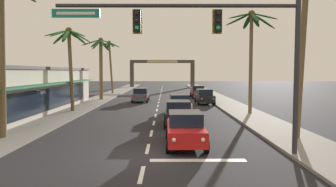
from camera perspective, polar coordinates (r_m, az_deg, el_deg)
ground_plane at (r=14.38m, az=-3.90°, el=-10.98°), size 220.00×220.00×0.00m
sidewalk_right at (r=34.76m, az=11.15°, el=-2.16°), size 3.20×110.00×0.14m
sidewalk_left at (r=35.15m, az=-14.64°, el=-2.14°), size 3.20×110.00×0.14m
lane_markings at (r=33.97m, az=-1.11°, el=-2.33°), size 4.28×87.60×0.01m
traffic_signal_mast at (r=14.12m, az=9.51°, el=9.70°), size 10.47×0.41×7.33m
sedan_lead_at_stop_bar at (r=16.22m, az=3.04°, el=-6.17°), size 1.96×4.46×1.68m
sedan_third_in_queue at (r=22.26m, az=1.82°, el=-3.43°), size 1.98×4.46×1.68m
sedan_fifth_in_queue at (r=28.35m, az=2.01°, el=-1.85°), size 2.10×4.51×1.68m
sedan_oncoming_far at (r=39.62m, az=-4.78°, el=-0.22°), size 1.96×4.46×1.68m
sedan_parked_nearest_kerb at (r=45.99m, az=5.23°, el=0.34°), size 1.99×4.47×1.68m
sedan_parked_mid_kerb at (r=37.14m, az=6.40°, el=-0.51°), size 2.04×4.49×1.68m
palm_left_nearest at (r=19.66m, az=-27.16°, el=10.36°), size 4.78×4.52×8.90m
palm_left_second at (r=30.74m, az=-16.88°, el=7.64°), size 3.93×4.27×7.64m
palm_left_third at (r=42.24m, az=-11.71°, el=5.98°), size 4.86×4.60×7.96m
palm_left_farthest at (r=54.20m, az=-10.10°, el=6.43°), size 3.13×3.01×8.72m
palm_right_nearest at (r=18.92m, az=22.84°, el=13.65°), size 4.28×4.29×9.56m
palm_right_second at (r=28.69m, az=14.41°, el=9.64°), size 4.33×4.46×8.81m
storefront_strip_left at (r=29.79m, az=-26.31°, el=0.32°), size 7.82×28.05×4.07m
town_gateway_arch at (r=75.72m, az=-1.01°, el=4.24°), size 14.96×0.90×6.34m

